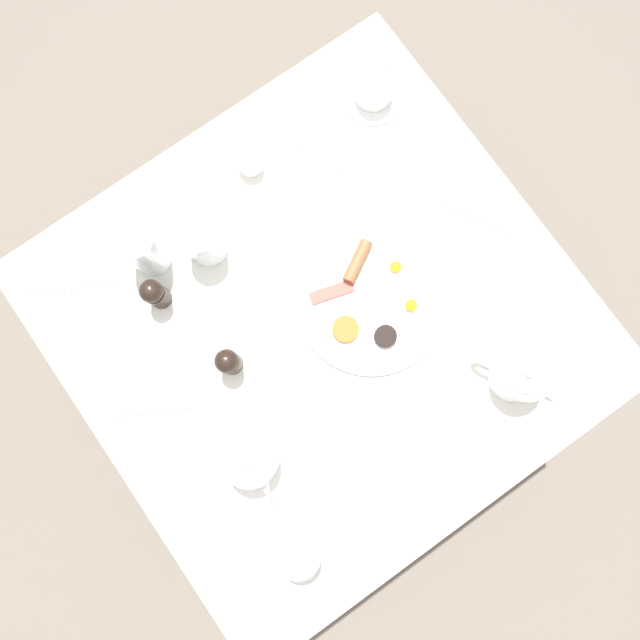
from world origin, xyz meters
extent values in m
plane|color=#70665B|center=(0.00, 0.00, 0.00)|extent=(8.00, 8.00, 0.00)
cube|color=silver|center=(0.00, 0.00, 0.72)|extent=(0.99, 1.01, 0.03)
cylinder|color=brown|center=(-0.44, -0.45, 0.35)|extent=(0.04, 0.04, 0.71)
cylinder|color=brown|center=(0.44, -0.45, 0.35)|extent=(0.04, 0.04, 0.71)
cylinder|color=brown|center=(-0.44, 0.45, 0.35)|extent=(0.04, 0.04, 0.71)
cylinder|color=brown|center=(0.44, 0.45, 0.35)|extent=(0.04, 0.04, 0.71)
cylinder|color=white|center=(-0.02, -0.11, 0.74)|extent=(0.32, 0.32, 0.01)
cylinder|color=white|center=(-0.08, -0.17, 0.75)|extent=(0.06, 0.06, 0.00)
sphere|color=yellow|center=(-0.08, -0.17, 0.76)|extent=(0.03, 0.03, 0.03)
cylinder|color=white|center=(0.00, -0.19, 0.75)|extent=(0.07, 0.07, 0.00)
sphere|color=yellow|center=(0.00, -0.19, 0.76)|extent=(0.02, 0.02, 0.02)
cylinder|color=brown|center=(0.05, -0.13, 0.76)|extent=(0.07, 0.09, 0.03)
cube|color=#B74C42|center=(0.03, -0.05, 0.75)|extent=(0.05, 0.10, 0.01)
cylinder|color=#D16023|center=(-0.05, -0.03, 0.75)|extent=(0.05, 0.05, 0.01)
cylinder|color=black|center=(-0.10, -0.09, 0.76)|extent=(0.05, 0.05, 0.02)
cylinder|color=white|center=(-0.32, -0.26, 0.78)|extent=(0.11, 0.11, 0.09)
cylinder|color=white|center=(-0.32, -0.26, 0.83)|extent=(0.08, 0.08, 0.01)
sphere|color=white|center=(-0.32, -0.26, 0.84)|extent=(0.02, 0.02, 0.02)
cone|color=white|center=(-0.38, -0.29, 0.79)|extent=(0.05, 0.05, 0.05)
torus|color=white|center=(-0.27, -0.22, 0.78)|extent=(0.07, 0.05, 0.07)
cylinder|color=white|center=(-0.15, 0.26, 0.78)|extent=(0.11, 0.11, 0.09)
cylinder|color=white|center=(-0.15, 0.26, 0.83)|extent=(0.08, 0.08, 0.01)
sphere|color=white|center=(-0.15, 0.26, 0.84)|extent=(0.02, 0.02, 0.02)
cone|color=white|center=(-0.21, 0.28, 0.79)|extent=(0.05, 0.03, 0.05)
torus|color=white|center=(-0.09, 0.26, 0.78)|extent=(0.07, 0.02, 0.07)
cylinder|color=white|center=(0.34, -0.38, 0.74)|extent=(0.14, 0.14, 0.01)
cylinder|color=white|center=(0.34, -0.38, 0.77)|extent=(0.08, 0.08, 0.06)
cylinder|color=brown|center=(0.34, -0.38, 0.77)|extent=(0.07, 0.07, 0.05)
torus|color=white|center=(0.35, -0.42, 0.77)|extent=(0.02, 0.05, 0.05)
cylinder|color=white|center=(0.26, 0.10, 0.80)|extent=(0.08, 0.08, 0.12)
cylinder|color=white|center=(-0.34, 0.29, 0.79)|extent=(0.08, 0.08, 0.12)
cylinder|color=white|center=(0.31, 0.21, 0.81)|extent=(0.08, 0.08, 0.15)
cylinder|color=white|center=(0.36, -0.07, 0.76)|extent=(0.06, 0.06, 0.05)
torus|color=white|center=(0.39, -0.07, 0.76)|extent=(0.04, 0.01, 0.04)
cylinder|color=black|center=(0.23, 0.24, 0.77)|extent=(0.04, 0.04, 0.07)
sphere|color=black|center=(0.23, 0.24, 0.82)|extent=(0.05, 0.05, 0.05)
cylinder|color=black|center=(0.03, 0.20, 0.77)|extent=(0.04, 0.04, 0.07)
sphere|color=black|center=(0.03, 0.20, 0.82)|extent=(0.05, 0.05, 0.05)
cube|color=white|center=(0.10, 0.35, 0.74)|extent=(0.20, 0.21, 0.01)
cube|color=silver|center=(-0.37, -0.02, 0.74)|extent=(0.11, 0.17, 0.00)
cube|color=silver|center=(0.35, 0.37, 0.74)|extent=(0.10, 0.18, 0.00)
cube|color=silver|center=(-0.01, -0.40, 0.74)|extent=(0.14, 0.09, 0.00)
cube|color=silver|center=(0.28, -0.21, 0.74)|extent=(0.17, 0.06, 0.00)
camera|label=1|loc=(-0.14, 0.10, 2.01)|focal=35.00mm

